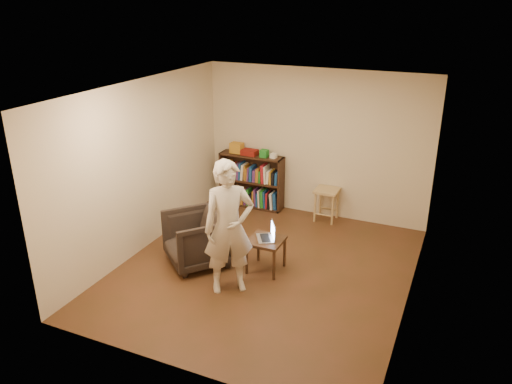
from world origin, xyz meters
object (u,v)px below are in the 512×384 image
at_px(stool, 327,195).
at_px(bookshelf, 252,184).
at_px(laptop, 269,235).
at_px(side_table, 266,245).
at_px(armchair, 197,239).
at_px(person, 229,228).

bearing_deg(stool, bookshelf, 177.49).
xyz_separation_m(stool, laptop, (-0.28, -1.99, 0.08)).
relative_size(stool, laptop, 1.47).
height_order(stool, laptop, laptop).
xyz_separation_m(bookshelf, laptop, (1.18, -2.05, 0.11)).
relative_size(bookshelf, laptop, 3.06).
bearing_deg(side_table, laptop, 51.70).
bearing_deg(bookshelf, side_table, -60.91).
bearing_deg(armchair, bookshelf, 134.92).
bearing_deg(side_table, armchair, -167.97).
bearing_deg(bookshelf, armchair, -86.14).
bearing_deg(armchair, stool, 100.76).
relative_size(side_table, person, 0.27).
relative_size(stool, armchair, 0.67).
height_order(side_table, person, person).
bearing_deg(side_table, bookshelf, 119.09).
bearing_deg(laptop, stool, 141.35).
relative_size(armchair, laptop, 2.20).
bearing_deg(armchair, side_table, 53.09).
height_order(bookshelf, stool, bookshelf).
bearing_deg(person, stool, 41.37).
height_order(stool, side_table, stool).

